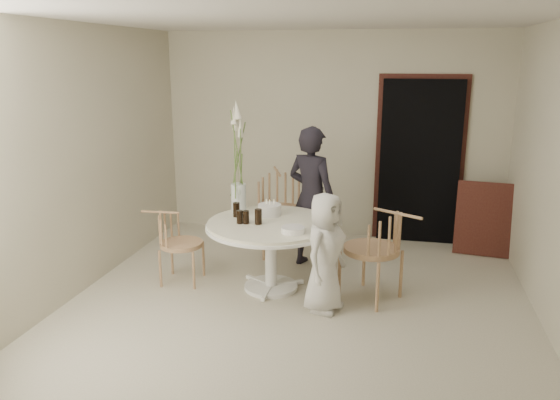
% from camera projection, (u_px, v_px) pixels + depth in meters
% --- Properties ---
extents(ground, '(4.50, 4.50, 0.00)m').
position_uv_depth(ground, '(299.00, 301.00, 5.44)').
color(ground, beige).
rests_on(ground, ground).
extents(room_shell, '(4.50, 4.50, 4.50)m').
position_uv_depth(room_shell, '(301.00, 140.00, 5.03)').
color(room_shell, silver).
rests_on(room_shell, ground).
extents(doorway, '(1.00, 0.10, 2.10)m').
position_uv_depth(doorway, '(419.00, 162.00, 7.00)').
color(doorway, black).
rests_on(doorway, ground).
extents(door_trim, '(1.12, 0.03, 2.22)m').
position_uv_depth(door_trim, '(420.00, 157.00, 7.02)').
color(door_trim, '#52271C').
rests_on(door_trim, ground).
extents(table, '(1.33, 1.33, 0.73)m').
position_uv_depth(table, '(271.00, 233.00, 5.60)').
color(table, white).
rests_on(table, ground).
extents(picture_frame, '(0.70, 0.28, 0.90)m').
position_uv_depth(picture_frame, '(484.00, 219.00, 6.64)').
color(picture_frame, '#52271C').
rests_on(picture_frame, ground).
extents(chair_far, '(0.68, 0.71, 1.00)m').
position_uv_depth(chair_far, '(279.00, 200.00, 6.77)').
color(chair_far, tan).
rests_on(chair_far, ground).
extents(chair_right, '(0.72, 0.70, 0.96)m').
position_uv_depth(chair_right, '(384.00, 242.00, 5.28)').
color(chair_right, tan).
rests_on(chair_right, ground).
extents(chair_left, '(0.50, 0.46, 0.79)m').
position_uv_depth(chair_left, '(171.00, 236.00, 5.82)').
color(chair_left, tan).
rests_on(chair_left, ground).
extents(girl, '(0.70, 0.60, 1.63)m').
position_uv_depth(girl, '(311.00, 198.00, 6.19)').
color(girl, black).
rests_on(girl, ground).
extents(boy, '(0.53, 0.66, 1.16)m').
position_uv_depth(boy, '(325.00, 253.00, 5.13)').
color(boy, silver).
rests_on(boy, ground).
extents(birthday_cake, '(0.25, 0.25, 0.17)m').
position_uv_depth(birthday_cake, '(270.00, 210.00, 5.79)').
color(birthday_cake, white).
rests_on(birthday_cake, table).
extents(cola_tumbler_a, '(0.08, 0.08, 0.14)m').
position_uv_depth(cola_tumbler_a, '(240.00, 217.00, 5.50)').
color(cola_tumbler_a, black).
rests_on(cola_tumbler_a, table).
extents(cola_tumbler_b, '(0.08, 0.08, 0.16)m').
position_uv_depth(cola_tumbler_b, '(258.00, 217.00, 5.48)').
color(cola_tumbler_b, black).
rests_on(cola_tumbler_b, table).
extents(cola_tumbler_c, '(0.08, 0.08, 0.15)m').
position_uv_depth(cola_tumbler_c, '(236.00, 210.00, 5.73)').
color(cola_tumbler_c, black).
rests_on(cola_tumbler_c, table).
extents(cola_tumbler_d, '(0.08, 0.08, 0.13)m').
position_uv_depth(cola_tumbler_d, '(246.00, 217.00, 5.50)').
color(cola_tumbler_d, black).
rests_on(cola_tumbler_d, table).
extents(plate_stack, '(0.27, 0.27, 0.06)m').
position_uv_depth(plate_stack, '(293.00, 230.00, 5.22)').
color(plate_stack, white).
rests_on(plate_stack, table).
extents(flower_vase, '(0.16, 0.16, 1.20)m').
position_uv_depth(flower_vase, '(238.00, 169.00, 5.86)').
color(flower_vase, silver).
rests_on(flower_vase, table).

